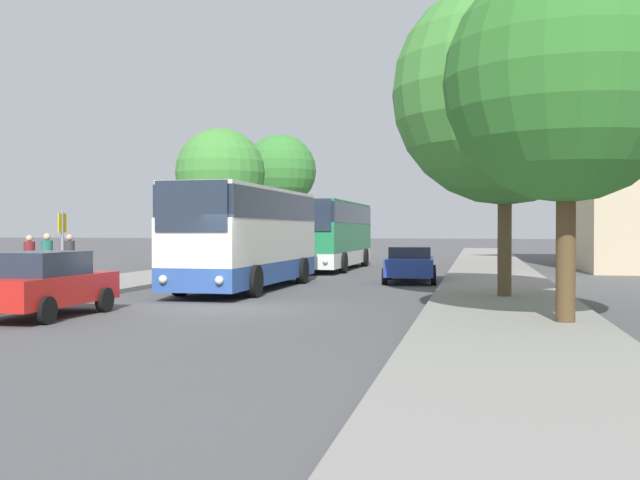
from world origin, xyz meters
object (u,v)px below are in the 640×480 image
(tree_left_near, at_px, (280,171))
(tree_left_far, at_px, (220,173))
(bus_middle, at_px, (331,234))
(tree_right_near, at_px, (566,81))
(pedestrian_waiting_far, at_px, (29,261))
(pedestrian_walking_back, at_px, (47,261))
(bus_front, at_px, (247,236))
(pedestrian_waiting_near, at_px, (70,259))
(bus_stop_sign, at_px, (62,242))
(parked_car_left_curb, at_px, (43,283))
(parked_car_right_near, at_px, (410,263))
(tree_right_mid, at_px, (505,92))

(tree_left_near, height_order, tree_left_far, tree_left_near)
(bus_middle, xyz_separation_m, tree_right_near, (9.25, -21.81, 3.32))
(pedestrian_waiting_far, height_order, pedestrian_walking_back, pedestrian_walking_back)
(bus_front, height_order, pedestrian_waiting_near, bus_front)
(pedestrian_walking_back, bearing_deg, tree_left_near, 43.38)
(tree_left_far, height_order, tree_right_near, tree_right_near)
(pedestrian_walking_back, height_order, tree_left_far, tree_left_far)
(bus_middle, xyz_separation_m, pedestrian_waiting_near, (-6.73, -13.96, -0.82))
(bus_stop_sign, height_order, pedestrian_waiting_far, bus_stop_sign)
(parked_car_left_curb, bearing_deg, tree_left_far, 100.68)
(parked_car_right_near, height_order, tree_left_far, tree_left_far)
(tree_left_near, bearing_deg, tree_right_mid, -64.50)
(pedestrian_waiting_near, bearing_deg, pedestrian_walking_back, -58.83)
(bus_middle, height_order, pedestrian_waiting_far, bus_middle)
(pedestrian_waiting_near, bearing_deg, bus_middle, 81.30)
(tree_right_mid, bearing_deg, tree_right_near, -80.31)
(tree_left_near, xyz_separation_m, tree_right_mid, (15.24, -31.95, -0.41))
(bus_stop_sign, bearing_deg, tree_right_near, -19.04)
(bus_stop_sign, distance_m, tree_right_near, 15.80)
(bus_middle, distance_m, pedestrian_waiting_far, 17.32)
(bus_front, bearing_deg, bus_middle, 89.37)
(tree_left_far, relative_size, tree_right_near, 0.99)
(bus_middle, distance_m, tree_right_mid, 18.31)
(bus_front, xyz_separation_m, pedestrian_walking_back, (-5.77, -3.11, -0.79))
(tree_right_near, bearing_deg, bus_middle, 112.98)
(parked_car_right_near, height_order, tree_right_mid, tree_right_mid)
(parked_car_right_near, xyz_separation_m, tree_left_near, (-11.87, 24.63, 5.71))
(tree_left_near, bearing_deg, bus_middle, -66.51)
(bus_front, xyz_separation_m, parked_car_left_curb, (-2.25, -8.94, -1.06))
(bus_stop_sign, relative_size, pedestrian_waiting_far, 1.43)
(bus_front, distance_m, tree_right_mid, 9.90)
(bus_stop_sign, height_order, tree_left_near, tree_left_near)
(pedestrian_walking_back, relative_size, tree_left_far, 0.24)
(bus_front, height_order, bus_stop_sign, bus_front)
(tree_left_far, distance_m, tree_right_mid, 22.53)
(bus_middle, xyz_separation_m, tree_left_near, (-7.01, 16.13, 4.60))
(bus_front, distance_m, parked_car_left_curb, 9.27)
(parked_car_right_near, relative_size, bus_stop_sign, 1.93)
(parked_car_right_near, distance_m, pedestrian_waiting_near, 12.82)
(bus_middle, relative_size, tree_right_mid, 1.23)
(pedestrian_waiting_near, xyz_separation_m, tree_right_mid, (14.96, -1.85, 5.01))
(pedestrian_waiting_far, xyz_separation_m, tree_right_mid, (15.38, -0.06, 5.01))
(bus_middle, bearing_deg, parked_car_right_near, -59.80)
(bus_middle, distance_m, tree_left_near, 18.18)
(tree_left_far, bearing_deg, pedestrian_waiting_near, -91.00)
(bus_stop_sign, distance_m, tree_left_far, 18.40)
(bus_middle, bearing_deg, tree_right_mid, -62.10)
(tree_right_near, bearing_deg, tree_left_near, 113.20)
(bus_front, distance_m, bus_stop_sign, 6.10)
(bus_middle, bearing_deg, pedestrian_waiting_far, -113.99)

